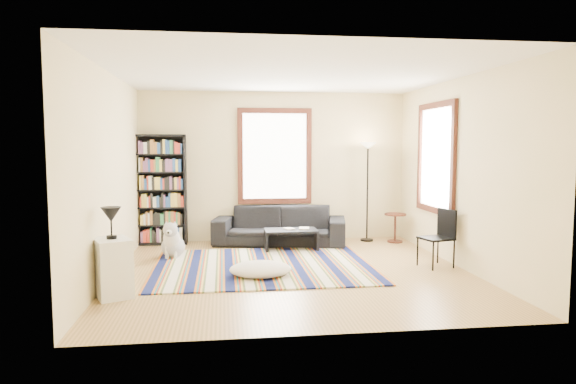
{
  "coord_description": "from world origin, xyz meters",
  "views": [
    {
      "loc": [
        -0.99,
        -7.18,
        1.81
      ],
      "look_at": [
        0.0,
        0.5,
        1.1
      ],
      "focal_mm": 32.0,
      "sensor_mm": 36.0,
      "label": 1
    }
  ],
  "objects": [
    {
      "name": "floor_lamp",
      "position": [
        1.72,
        2.15,
        0.93
      ],
      "size": [
        0.31,
        0.31,
        1.86
      ],
      "primitive_type": null,
      "rotation": [
        0.0,
        0.0,
        0.02
      ],
      "color": "black",
      "rests_on": "floor"
    },
    {
      "name": "floor_cushion",
      "position": [
        -0.48,
        -0.26,
        0.11
      ],
      "size": [
        0.99,
        0.83,
        0.21
      ],
      "primitive_type": "ellipsoid",
      "rotation": [
        0.0,
        0.0,
        0.24
      ],
      "color": "silver",
      "rests_on": "floor"
    },
    {
      "name": "dog",
      "position": [
        -1.79,
        1.16,
        0.3
      ],
      "size": [
        0.47,
        0.63,
        0.59
      ],
      "primitive_type": null,
      "rotation": [
        0.0,
        0.0,
        -0.09
      ],
      "color": "silver",
      "rests_on": "floor"
    },
    {
      "name": "bookshelf",
      "position": [
        -2.09,
        2.32,
        1.0
      ],
      "size": [
        0.9,
        0.3,
        2.0
      ],
      "primitive_type": "cube",
      "color": "black",
      "rests_on": "floor"
    },
    {
      "name": "window_right",
      "position": [
        2.47,
        0.8,
        1.6
      ],
      "size": [
        0.06,
        1.2,
        1.6
      ],
      "primitive_type": "cube",
      "color": "white",
      "rests_on": "wall_right"
    },
    {
      "name": "coffee_table",
      "position": [
        0.18,
        1.48,
        0.18
      ],
      "size": [
        1.0,
        0.73,
        0.36
      ],
      "primitive_type": "cube",
      "rotation": [
        0.0,
        0.0,
        0.28
      ],
      "color": "black",
      "rests_on": "floor"
    },
    {
      "name": "wall_front",
      "position": [
        0.0,
        -2.55,
        1.4
      ],
      "size": [
        5.0,
        0.1,
        2.8
      ],
      "primitive_type": "cube",
      "color": "beige",
      "rests_on": "floor"
    },
    {
      "name": "book_a",
      "position": [
        0.08,
        1.48,
        0.37
      ],
      "size": [
        0.24,
        0.21,
        0.02
      ],
      "primitive_type": "imported",
      "rotation": [
        0.0,
        0.0,
        0.31
      ],
      "color": "beige",
      "rests_on": "coffee_table"
    },
    {
      "name": "rug",
      "position": [
        -0.4,
        0.33,
        0.01
      ],
      "size": [
        3.22,
        2.58,
        0.02
      ],
      "primitive_type": "cube",
      "color": "#0D1442",
      "rests_on": "floor"
    },
    {
      "name": "ceiling",
      "position": [
        0.0,
        0.0,
        2.85
      ],
      "size": [
        5.0,
        5.0,
        0.1
      ],
      "primitive_type": "cube",
      "color": "white",
      "rests_on": "floor"
    },
    {
      "name": "table_lamp",
      "position": [
        -2.3,
        -0.95,
        0.89
      ],
      "size": [
        0.31,
        0.31,
        0.38
      ],
      "primitive_type": null,
      "rotation": [
        0.0,
        0.0,
        -0.36
      ],
      "color": "black",
      "rests_on": "white_cabinet"
    },
    {
      "name": "wall_right",
      "position": [
        2.55,
        0.0,
        1.4
      ],
      "size": [
        0.1,
        5.0,
        2.8
      ],
      "primitive_type": "cube",
      "color": "beige",
      "rests_on": "floor"
    },
    {
      "name": "book_b",
      "position": [
        0.33,
        1.53,
        0.37
      ],
      "size": [
        0.22,
        0.27,
        0.02
      ],
      "primitive_type": "imported",
      "rotation": [
        0.0,
        0.0,
        -0.19
      ],
      "color": "beige",
      "rests_on": "coffee_table"
    },
    {
      "name": "floor",
      "position": [
        0.0,
        0.0,
        -0.05
      ],
      "size": [
        5.0,
        5.0,
        0.1
      ],
      "primitive_type": "cube",
      "color": "tan",
      "rests_on": "ground"
    },
    {
      "name": "folding_chair",
      "position": [
        2.15,
        -0.01,
        0.43
      ],
      "size": [
        0.51,
        0.5,
        0.86
      ],
      "primitive_type": "cube",
      "rotation": [
        0.0,
        0.0,
        0.28
      ],
      "color": "black",
      "rests_on": "floor"
    },
    {
      "name": "side_table",
      "position": [
        2.2,
        1.94,
        0.27
      ],
      "size": [
        0.47,
        0.47,
        0.54
      ],
      "primitive_type": "cylinder",
      "rotation": [
        0.0,
        0.0,
        0.18
      ],
      "color": "#401A10",
      "rests_on": "floor"
    },
    {
      "name": "window_back",
      "position": [
        0.0,
        2.47,
        1.6
      ],
      "size": [
        1.2,
        0.06,
        1.6
      ],
      "primitive_type": "cube",
      "color": "white",
      "rests_on": "wall_back"
    },
    {
      "name": "wall_back",
      "position": [
        0.0,
        2.55,
        1.4
      ],
      "size": [
        5.0,
        0.1,
        2.8
      ],
      "primitive_type": "cube",
      "color": "beige",
      "rests_on": "floor"
    },
    {
      "name": "white_cabinet",
      "position": [
        -2.3,
        -0.95,
        0.35
      ],
      "size": [
        0.55,
        0.61,
        0.7
      ],
      "primitive_type": "cube",
      "rotation": [
        0.0,
        0.0,
        0.43
      ],
      "color": "white",
      "rests_on": "floor"
    },
    {
      "name": "sofa",
      "position": [
        0.05,
        2.05,
        0.35
      ],
      "size": [
        2.51,
        1.4,
        0.69
      ],
      "primitive_type": "imported",
      "rotation": [
        0.0,
        0.0,
        -0.21
      ],
      "color": "black",
      "rests_on": "floor"
    },
    {
      "name": "wall_left",
      "position": [
        -2.55,
        0.0,
        1.4
      ],
      "size": [
        0.1,
        5.0,
        2.8
      ],
      "primitive_type": "cube",
      "color": "beige",
      "rests_on": "floor"
    }
  ]
}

